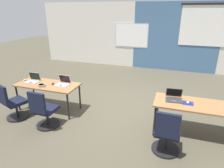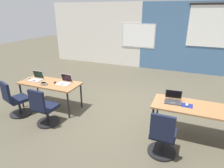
# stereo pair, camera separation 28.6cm
# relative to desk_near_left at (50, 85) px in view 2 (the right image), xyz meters

# --- Properties ---
(ground_plane) EXTENTS (24.00, 24.00, 0.00)m
(ground_plane) POSITION_rel_desk_near_left_xyz_m (1.75, 0.60, -0.66)
(ground_plane) COLOR #4C4738
(back_wall_assembly) EXTENTS (10.00, 0.27, 2.80)m
(back_wall_assembly) POSITION_rel_desk_near_left_xyz_m (1.80, 4.79, 0.75)
(back_wall_assembly) COLOR silver
(back_wall_assembly) RESTS_ON ground
(desk_near_left) EXTENTS (1.60, 0.70, 0.72)m
(desk_near_left) POSITION_rel_desk_near_left_xyz_m (0.00, 0.00, 0.00)
(desk_near_left) COLOR olive
(desk_near_left) RESTS_ON ground
(desk_near_right) EXTENTS (1.60, 0.70, 0.72)m
(desk_near_right) POSITION_rel_desk_near_left_xyz_m (3.50, 0.00, 0.00)
(desk_near_right) COLOR olive
(desk_near_right) RESTS_ON ground
(laptop_near_left_inner) EXTENTS (0.34, 0.29, 0.23)m
(laptop_near_left_inner) POSITION_rel_desk_near_left_xyz_m (0.41, 0.09, 0.11)
(laptop_near_left_inner) COLOR silver
(laptop_near_left_inner) RESTS_ON desk_near_left
(mouse_near_left_inner) EXTENTS (0.08, 0.11, 0.03)m
(mouse_near_left_inner) POSITION_rel_desk_near_left_xyz_m (0.14, 0.03, 0.08)
(mouse_near_left_inner) COLOR black
(mouse_near_left_inner) RESTS_ON desk_near_left
(chair_near_left_inner) EXTENTS (0.52, 0.55, 0.92)m
(chair_near_left_inner) POSITION_rel_desk_near_left_xyz_m (0.41, -0.75, -0.28)
(chair_near_left_inner) COLOR black
(chair_near_left_inner) RESTS_ON ground
(laptop_near_left_end) EXTENTS (0.34, 0.30, 0.23)m
(laptop_near_left_end) POSITION_rel_desk_near_left_xyz_m (-0.46, 0.03, 0.11)
(laptop_near_left_end) COLOR #B7B7BC
(laptop_near_left_end) RESTS_ON desk_near_left
(mouse_near_left_end) EXTENTS (0.06, 0.10, 0.03)m
(mouse_near_left_end) POSITION_rel_desk_near_left_xyz_m (-0.73, 0.03, 0.08)
(mouse_near_left_end) COLOR #B2B2B7
(mouse_near_left_end) RESTS_ON desk_near_left
(chair_near_left_end) EXTENTS (0.56, 0.61, 0.92)m
(chair_near_left_end) POSITION_rel_desk_near_left_xyz_m (-0.53, -0.68, -0.28)
(chair_near_left_end) COLOR black
(chair_near_left_end) RESTS_ON ground
(laptop_near_right_inner) EXTENTS (0.35, 0.34, 0.23)m
(laptop_near_right_inner) POSITION_rel_desk_near_left_xyz_m (3.08, 0.07, 0.11)
(laptop_near_right_inner) COLOR #333338
(laptop_near_right_inner) RESTS_ON desk_near_right
(mousepad_near_right_inner) EXTENTS (0.22, 0.19, 0.00)m
(mousepad_near_right_inner) POSITION_rel_desk_near_left_xyz_m (3.36, -0.02, 0.06)
(mousepad_near_right_inner) COLOR navy
(mousepad_near_right_inner) RESTS_ON desk_near_right
(mouse_near_right_inner) EXTENTS (0.06, 0.10, 0.03)m
(mouse_near_right_inner) POSITION_rel_desk_near_left_xyz_m (3.36, -0.02, 0.08)
(mouse_near_right_inner) COLOR #B2B2B7
(mouse_near_right_inner) RESTS_ON mousepad_near_right_inner
(chair_near_right_inner) EXTENTS (0.52, 0.54, 0.92)m
(chair_near_right_inner) POSITION_rel_desk_near_left_xyz_m (3.03, -0.76, -0.28)
(chair_near_right_inner) COLOR black
(chair_near_right_inner) RESTS_ON ground
(snack_bowl) EXTENTS (0.18, 0.18, 0.06)m
(snack_bowl) POSITION_rel_desk_near_left_xyz_m (-0.03, -0.19, 0.10)
(snack_bowl) COLOR tan
(snack_bowl) RESTS_ON desk_near_left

